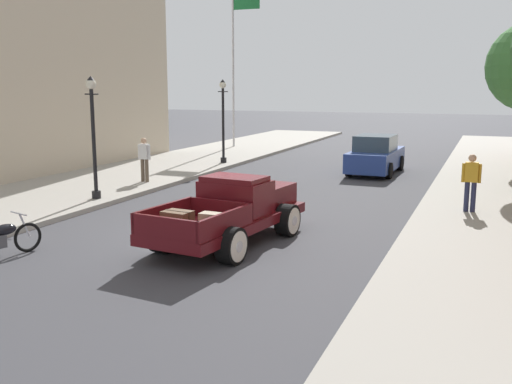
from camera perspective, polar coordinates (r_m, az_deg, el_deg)
ground_plane at (r=15.10m, az=-3.84°, el=-3.84°), size 140.00×140.00×0.00m
sidewalk_left at (r=19.30m, az=-23.63°, el=-1.35°), size 5.50×64.00×0.15m
hotrod_truck_maroon at (r=13.94m, az=-2.21°, el=-1.83°), size 2.56×5.08×1.58m
car_background_blue at (r=25.44m, az=11.61°, el=3.50°), size 1.96×4.35×1.65m
pedestrian_sidewalk_left at (r=22.17m, az=-10.86°, el=3.38°), size 0.53×0.22×1.65m
pedestrian_sidewalk_right at (r=17.62m, az=20.28°, el=1.18°), size 0.53×0.22×1.65m
street_lamp_near at (r=19.05m, az=-15.63°, el=6.02°), size 0.50×0.32×3.85m
street_lamp_far at (r=27.29m, az=-3.24°, el=7.55°), size 0.50×0.32×3.85m
flagpole at (r=34.81m, az=-1.90°, el=13.72°), size 1.74×0.16×9.16m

